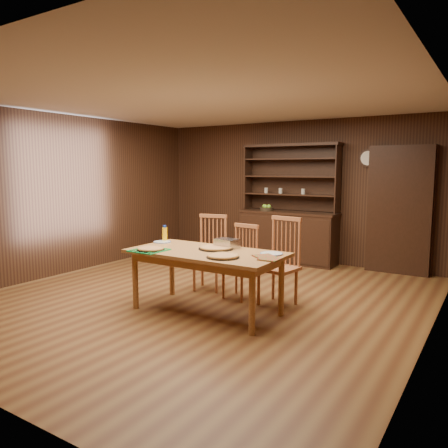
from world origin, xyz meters
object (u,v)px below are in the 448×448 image
Objects in this scene: dining_table at (206,258)px; chair_center at (242,259)px; chair_right at (281,258)px; juice_bottle at (165,234)px; china_hutch at (288,230)px; chair_left at (211,250)px.

dining_table is 1.90× the size of chair_center.
juice_bottle is at bearing -152.81° from chair_right.
dining_table is 0.94m from juice_bottle.
dining_table is at bearing -87.06° from chair_center.
china_hutch reaches higher than dining_table.
chair_left is at bearing 121.17° from dining_table.
chair_left is 0.77m from juice_bottle.
china_hutch is 2.97m from juice_bottle.
chair_center is at bearing -170.18° from chair_right.
juice_bottle reaches higher than dining_table.
chair_left is 1.18m from chair_right.
chair_left is at bearing -177.94° from chair_right.
china_hutch is at bearing 105.85° from chair_center.
chair_right is 5.15× the size of juice_bottle.
chair_right is 1.60m from juice_bottle.
china_hutch reaches higher than juice_bottle.
chair_left is 0.62m from chair_center.
dining_table is 1.08m from chair_left.
chair_left is 4.92× the size of juice_bottle.
chair_right reaches higher than chair_left.
chair_right is at bearing -19.75° from chair_left.
china_hutch is at bearing 71.38° from chair_left.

